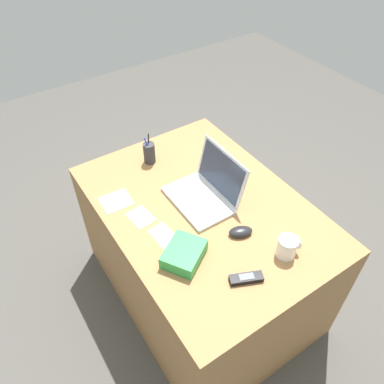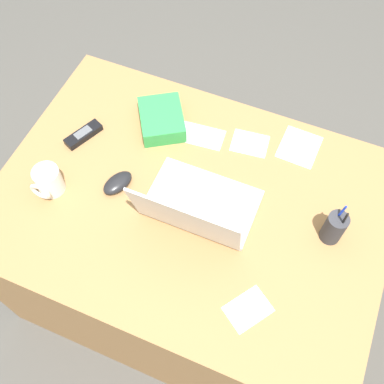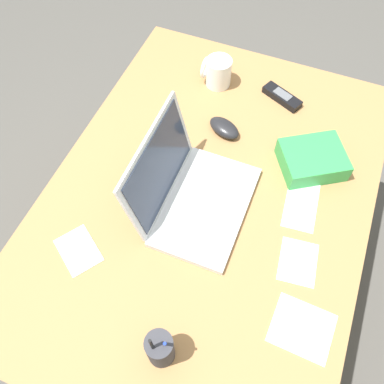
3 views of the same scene
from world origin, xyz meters
TOP-DOWN VIEW (x-y plane):
  - ground_plane at (0.00, 0.00)m, footprint 6.00×6.00m
  - desk at (0.00, 0.00)m, footprint 1.27×0.91m
  - laptop at (-0.04, 0.04)m, footprint 0.35×0.28m
  - computer_mouse at (0.24, 0.04)m, footprint 0.10×0.12m
  - coffee_mug_white at (0.44, 0.13)m, footprint 0.09×0.10m
  - cordless_phone at (0.45, -0.10)m, footprint 0.10×0.14m
  - pen_holder at (-0.45, -0.05)m, footprint 0.06×0.06m
  - snack_bag at (0.21, -0.25)m, footprint 0.22×0.23m
  - paper_note_near_laptop at (0.07, -0.26)m, footprint 0.17×0.11m
  - paper_note_left at (-0.10, -0.29)m, footprint 0.14×0.11m
  - paper_note_right at (-0.29, 0.26)m, footprint 0.15×0.16m
  - paper_note_front at (-0.27, -0.34)m, footprint 0.13×0.15m

SIDE VIEW (x-z plane):
  - ground_plane at x=0.00m, z-range 0.00..0.00m
  - desk at x=0.00m, z-range 0.00..0.75m
  - paper_note_near_laptop at x=0.07m, z-range 0.75..0.75m
  - paper_note_left at x=-0.10m, z-range 0.75..0.75m
  - paper_note_right at x=-0.29m, z-range 0.75..0.75m
  - paper_note_front at x=-0.27m, z-range 0.75..0.75m
  - cordless_phone at x=0.45m, z-range 0.75..0.77m
  - computer_mouse at x=0.24m, z-range 0.75..0.78m
  - snack_bag at x=0.21m, z-range 0.75..0.81m
  - coffee_mug_white at x=0.44m, z-range 0.75..0.85m
  - laptop at x=-0.04m, z-range 0.68..0.92m
  - pen_holder at x=-0.45m, z-range 0.72..0.90m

